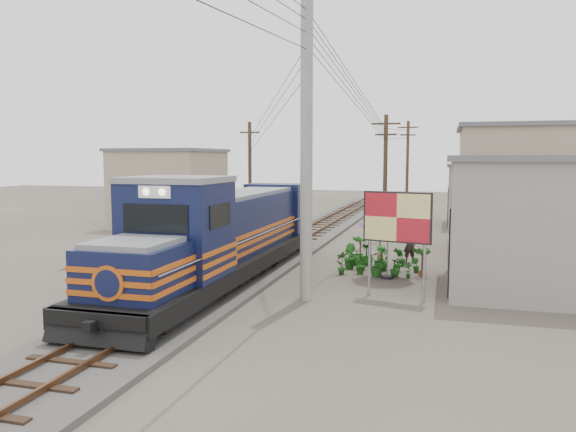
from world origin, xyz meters
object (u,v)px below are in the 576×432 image
(locomotive, at_px, (223,238))
(vendor, at_px, (409,245))
(billboard, at_px, (397,220))
(market_umbrella, at_px, (388,219))

(locomotive, distance_m, vendor, 8.78)
(billboard, distance_m, market_umbrella, 3.12)
(billboard, xyz_separation_m, vendor, (0.03, 6.52, -1.81))
(vendor, bearing_deg, market_umbrella, 56.85)
(billboard, relative_size, market_umbrella, 1.34)
(locomotive, xyz_separation_m, billboard, (6.31, -0.51, 0.89))
(billboard, bearing_deg, locomotive, -170.82)
(locomotive, relative_size, vendor, 10.01)
(billboard, height_order, vendor, billboard)
(vendor, bearing_deg, locomotive, 20.28)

